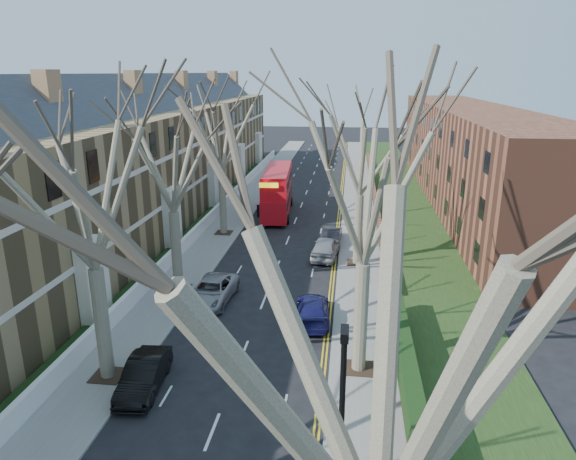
% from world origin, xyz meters
% --- Properties ---
extents(pavement_left, '(3.00, 102.00, 0.12)m').
position_xyz_m(pavement_left, '(-6.00, 39.00, 0.06)').
color(pavement_left, slate).
rests_on(pavement_left, ground).
extents(pavement_right, '(3.00, 102.00, 0.12)m').
position_xyz_m(pavement_right, '(6.00, 39.00, 0.06)').
color(pavement_right, slate).
rests_on(pavement_right, ground).
extents(terrace_left, '(9.70, 78.00, 13.60)m').
position_xyz_m(terrace_left, '(-13.65, 31.00, 5.53)').
color(terrace_left, olive).
rests_on(terrace_left, ground).
extents(flats_right, '(13.97, 54.00, 10.00)m').
position_xyz_m(flats_right, '(17.46, 43.00, 4.98)').
color(flats_right, brown).
rests_on(flats_right, ground).
extents(wall_hedge_right, '(0.70, 24.00, 1.80)m').
position_xyz_m(wall_hedge_right, '(7.70, 2.00, 1.12)').
color(wall_hedge_right, '#4E3121').
rests_on(wall_hedge_right, ground).
extents(front_wall_left, '(0.30, 78.00, 1.00)m').
position_xyz_m(front_wall_left, '(-7.65, 31.00, 0.62)').
color(front_wall_left, white).
rests_on(front_wall_left, ground).
extents(grass_verge_right, '(6.00, 102.00, 0.06)m').
position_xyz_m(grass_verge_right, '(10.50, 39.00, 0.15)').
color(grass_verge_right, '#1A3112').
rests_on(grass_verge_right, ground).
extents(tree_left_mid, '(10.50, 10.50, 14.71)m').
position_xyz_m(tree_left_mid, '(-5.70, 6.00, 9.56)').
color(tree_left_mid, brown).
rests_on(tree_left_mid, ground).
extents(tree_left_far, '(10.15, 10.15, 14.22)m').
position_xyz_m(tree_left_far, '(-5.70, 16.00, 9.24)').
color(tree_left_far, brown).
rests_on(tree_left_far, ground).
extents(tree_left_dist, '(10.50, 10.50, 14.71)m').
position_xyz_m(tree_left_dist, '(-5.70, 28.00, 9.56)').
color(tree_left_dist, brown).
rests_on(tree_left_dist, ground).
extents(tree_right_near, '(10.85, 10.85, 15.20)m').
position_xyz_m(tree_right_near, '(5.70, -6.00, 9.86)').
color(tree_right_near, brown).
rests_on(tree_right_near, ground).
extents(tree_right_mid, '(10.50, 10.50, 14.71)m').
position_xyz_m(tree_right_mid, '(5.70, 8.00, 9.56)').
color(tree_right_mid, brown).
rests_on(tree_right_mid, ground).
extents(tree_right_far, '(10.15, 10.15, 14.22)m').
position_xyz_m(tree_right_far, '(5.70, 22.00, 9.24)').
color(tree_right_far, brown).
rests_on(tree_right_far, ground).
extents(double_decker_bus, '(3.19, 10.60, 4.40)m').
position_xyz_m(double_decker_bus, '(-2.02, 35.09, 2.16)').
color(double_decker_bus, red).
rests_on(double_decker_bus, ground).
extents(car_left_mid, '(1.79, 4.32, 1.39)m').
position_xyz_m(car_left_mid, '(-3.70, 5.39, 0.70)').
color(car_left_mid, black).
rests_on(car_left_mid, ground).
extents(car_left_far, '(2.66, 5.19, 1.40)m').
position_xyz_m(car_left_far, '(-3.11, 14.58, 0.70)').
color(car_left_far, gray).
rests_on(car_left_far, ground).
extents(car_right_near, '(2.20, 4.69, 1.32)m').
position_xyz_m(car_right_near, '(3.17, 12.87, 0.66)').
color(car_right_near, '#181854').
rests_on(car_right_near, ground).
extents(car_right_mid, '(2.30, 4.85, 1.60)m').
position_xyz_m(car_right_mid, '(3.34, 23.29, 0.80)').
color(car_right_mid, gray).
rests_on(car_right_mid, ground).
extents(car_right_far, '(1.59, 4.03, 1.31)m').
position_xyz_m(car_right_far, '(3.70, 26.88, 0.65)').
color(car_right_far, black).
rests_on(car_right_far, ground).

